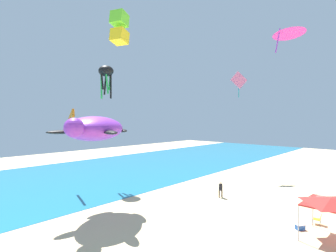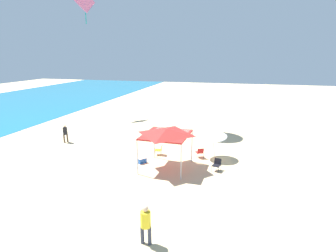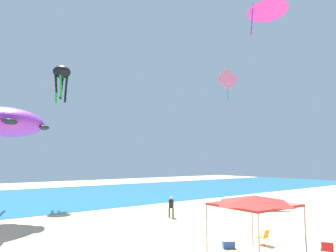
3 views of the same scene
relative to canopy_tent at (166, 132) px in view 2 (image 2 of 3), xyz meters
name	(u,v)px [view 2 (image 2 of 3)]	position (x,y,z in m)	size (l,w,h in m)	color
ground	(173,161)	(1.37, -0.14, -2.65)	(120.00, 120.00, 0.10)	#D6BC8C
canopy_tent	(166,132)	(0.00, 0.00, 0.00)	(3.44, 3.15, 2.85)	#B7B7BC
beach_umbrella	(213,135)	(2.70, -2.96, -0.71)	(2.13, 2.11, 2.28)	silver
folding_chair_left_of_tent	(200,152)	(2.52, -2.01, -2.13)	(0.79, 0.75, 0.82)	black
folding_chair_near_cooler	(159,149)	(2.31, 1.20, -2.13)	(0.61, 0.69, 0.82)	black
folding_chair_facing_ocean	(217,164)	(0.44, -3.51, -2.13)	(0.74, 0.66, 0.82)	black
cooler_box	(142,160)	(0.37, 1.96, -2.40)	(0.74, 0.69, 0.40)	blue
person_near_umbrella	(65,132)	(3.22, 10.39, -1.64)	(0.39, 0.39, 1.64)	brown
person_kite_handler	(146,222)	(-8.00, -1.30, -1.55)	(0.43, 0.48, 1.80)	#33384C
kite_diamond_pink	(85,3)	(14.73, 14.29, 11.31)	(2.33, 1.56, 3.93)	pink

